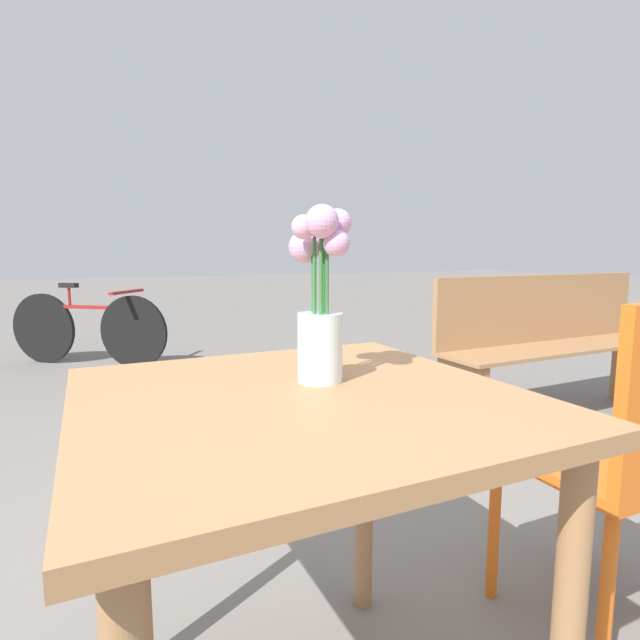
{
  "coord_description": "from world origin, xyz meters",
  "views": [
    {
      "loc": [
        -0.34,
        -0.79,
        0.98
      ],
      "look_at": [
        0.07,
        0.06,
        0.86
      ],
      "focal_mm": 28.0,
      "sensor_mm": 36.0,
      "label": 1
    }
  ],
  "objects_px": {
    "cafe_chair": "(628,449)",
    "bicycle": "(88,328)",
    "table_front": "(301,458)",
    "bench_near": "(551,341)",
    "flower_vase": "(320,303)"
  },
  "relations": [
    {
      "from": "cafe_chair",
      "to": "bench_near",
      "type": "height_order",
      "value": "cafe_chair"
    },
    {
      "from": "table_front",
      "to": "cafe_chair",
      "type": "xyz_separation_m",
      "value": [
        0.84,
        -0.07,
        -0.11
      ]
    },
    {
      "from": "table_front",
      "to": "cafe_chair",
      "type": "distance_m",
      "value": 0.85
    },
    {
      "from": "bench_near",
      "to": "bicycle",
      "type": "xyz_separation_m",
      "value": [
        -2.46,
        2.72,
        -0.13
      ]
    },
    {
      "from": "bench_near",
      "to": "bicycle",
      "type": "height_order",
      "value": "bench_near"
    },
    {
      "from": "cafe_chair",
      "to": "bicycle",
      "type": "height_order",
      "value": "cafe_chair"
    },
    {
      "from": "flower_vase",
      "to": "bicycle",
      "type": "distance_m",
      "value": 3.96
    },
    {
      "from": "cafe_chair",
      "to": "bicycle",
      "type": "relative_size",
      "value": 0.73
    },
    {
      "from": "cafe_chair",
      "to": "bicycle",
      "type": "bearing_deg",
      "value": 106.0
    },
    {
      "from": "bicycle",
      "to": "table_front",
      "type": "bearing_deg",
      "value": -85.45
    },
    {
      "from": "table_front",
      "to": "cafe_chair",
      "type": "relative_size",
      "value": 0.87
    },
    {
      "from": "table_front",
      "to": "flower_vase",
      "type": "bearing_deg",
      "value": 41.32
    },
    {
      "from": "table_front",
      "to": "bench_near",
      "type": "height_order",
      "value": "bench_near"
    },
    {
      "from": "table_front",
      "to": "bicycle",
      "type": "bearing_deg",
      "value": 94.55
    },
    {
      "from": "flower_vase",
      "to": "bench_near",
      "type": "bearing_deg",
      "value": 29.45
    }
  ]
}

